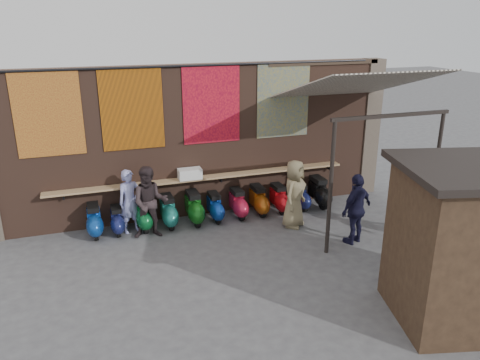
% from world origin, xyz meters
% --- Properties ---
extents(ground, '(70.00, 70.00, 0.00)m').
position_xyz_m(ground, '(0.00, 0.00, 0.00)').
color(ground, '#474749').
rests_on(ground, ground).
extents(brick_wall, '(10.00, 0.40, 4.00)m').
position_xyz_m(brick_wall, '(0.00, 2.70, 2.00)').
color(brick_wall, brown).
rests_on(brick_wall, ground).
extents(pier_right, '(0.50, 0.50, 4.00)m').
position_xyz_m(pier_right, '(5.20, 2.70, 2.00)').
color(pier_right, '#4C4238').
rests_on(pier_right, ground).
extents(eating_counter, '(8.00, 0.32, 0.05)m').
position_xyz_m(eating_counter, '(0.00, 2.33, 1.10)').
color(eating_counter, '#9E7A51').
rests_on(eating_counter, brick_wall).
extents(shelf_box, '(0.60, 0.33, 0.27)m').
position_xyz_m(shelf_box, '(-0.37, 2.30, 1.26)').
color(shelf_box, white).
rests_on(shelf_box, eating_counter).
extents(tapestry_redgold, '(1.50, 0.02, 2.00)m').
position_xyz_m(tapestry_redgold, '(-3.60, 2.48, 3.00)').
color(tapestry_redgold, maroon).
rests_on(tapestry_redgold, brick_wall).
extents(tapestry_sun, '(1.50, 0.02, 2.00)m').
position_xyz_m(tapestry_sun, '(-1.70, 2.48, 3.00)').
color(tapestry_sun, orange).
rests_on(tapestry_sun, brick_wall).
extents(tapestry_orange, '(1.50, 0.02, 2.00)m').
position_xyz_m(tapestry_orange, '(0.30, 2.48, 3.00)').
color(tapestry_orange, red).
rests_on(tapestry_orange, brick_wall).
extents(tapestry_multi, '(1.50, 0.02, 2.00)m').
position_xyz_m(tapestry_multi, '(2.30, 2.48, 3.00)').
color(tapestry_multi, navy).
rests_on(tapestry_multi, brick_wall).
extents(hang_rail, '(9.50, 0.06, 0.06)m').
position_xyz_m(hang_rail, '(0.00, 2.47, 3.98)').
color(hang_rail, black).
rests_on(hang_rail, brick_wall).
extents(scooter_stool_0, '(0.37, 0.83, 0.79)m').
position_xyz_m(scooter_stool_0, '(-2.85, 2.05, 0.39)').
color(scooter_stool_0, navy).
rests_on(scooter_stool_0, ground).
extents(scooter_stool_1, '(0.32, 0.71, 0.68)m').
position_xyz_m(scooter_stool_1, '(-2.32, 2.01, 0.34)').
color(scooter_stool_1, '#171D50').
rests_on(scooter_stool_1, ground).
extents(scooter_stool_2, '(0.39, 0.86, 0.81)m').
position_xyz_m(scooter_stool_2, '(-1.66, 2.05, 0.41)').
color(scooter_stool_2, '#0C5828').
rests_on(scooter_stool_2, ground).
extents(scooter_stool_3, '(0.38, 0.84, 0.80)m').
position_xyz_m(scooter_stool_3, '(-1.03, 2.02, 0.40)').
color(scooter_stool_3, '#1B6E64').
rests_on(scooter_stool_3, ground).
extents(scooter_stool_4, '(0.40, 0.88, 0.84)m').
position_xyz_m(scooter_stool_4, '(-0.37, 1.99, 0.42)').
color(scooter_stool_4, '#0F4E13').
rests_on(scooter_stool_4, ground).
extents(scooter_stool_5, '(0.35, 0.77, 0.73)m').
position_xyz_m(scooter_stool_5, '(0.20, 1.99, 0.37)').
color(scooter_stool_5, navy).
rests_on(scooter_stool_5, ground).
extents(scooter_stool_6, '(0.36, 0.80, 0.76)m').
position_xyz_m(scooter_stool_6, '(0.85, 2.00, 0.38)').
color(scooter_stool_6, '#A61632').
rests_on(scooter_stool_6, ground).
extents(scooter_stool_7, '(0.37, 0.82, 0.78)m').
position_xyz_m(scooter_stool_7, '(1.45, 2.01, 0.39)').
color(scooter_stool_7, '#843C0C').
rests_on(scooter_stool_7, ground).
extents(scooter_stool_8, '(0.36, 0.80, 0.76)m').
position_xyz_m(scooter_stool_8, '(2.03, 1.97, 0.38)').
color(scooter_stool_8, '#AE0D14').
rests_on(scooter_stool_8, ground).
extents(scooter_stool_9, '(0.34, 0.76, 0.72)m').
position_xyz_m(scooter_stool_9, '(2.68, 1.96, 0.36)').
color(scooter_stool_9, '#121845').
rests_on(scooter_stool_9, ground).
extents(scooter_stool_10, '(0.40, 0.88, 0.84)m').
position_xyz_m(scooter_stool_10, '(3.27, 1.97, 0.42)').
color(scooter_stool_10, black).
rests_on(scooter_stool_10, ground).
extents(diner_left, '(0.67, 0.53, 1.62)m').
position_xyz_m(diner_left, '(-1.97, 2.00, 0.81)').
color(diner_left, '#979DDC').
rests_on(diner_left, ground).
extents(diner_right, '(0.96, 0.79, 1.79)m').
position_xyz_m(diner_right, '(-1.54, 1.53, 0.90)').
color(diner_right, '#2F2527').
rests_on(diner_right, ground).
extents(shopper_navy, '(1.09, 0.76, 1.72)m').
position_xyz_m(shopper_navy, '(2.97, -0.35, 0.86)').
color(shopper_navy, black).
rests_on(shopper_navy, ground).
extents(shopper_grey, '(1.11, 0.69, 1.66)m').
position_xyz_m(shopper_grey, '(4.90, -0.96, 0.83)').
color(shopper_grey, '#5C5B60').
rests_on(shopper_grey, ground).
extents(shopper_tan, '(1.01, 1.00, 1.76)m').
position_xyz_m(shopper_tan, '(2.01, 0.98, 0.88)').
color(shopper_tan, '#7B6E4E').
rests_on(shopper_tan, ground).
extents(market_stall, '(2.92, 2.47, 2.73)m').
position_xyz_m(market_stall, '(3.26, -3.56, 1.36)').
color(market_stall, black).
rests_on(market_stall, ground).
extents(stall_sign, '(1.17, 0.35, 0.50)m').
position_xyz_m(stall_sign, '(3.51, -2.62, 1.98)').
color(stall_sign, gold).
rests_on(stall_sign, market_stall).
extents(stall_shelf, '(2.05, 0.63, 0.06)m').
position_xyz_m(stall_shelf, '(3.51, -2.62, 1.00)').
color(stall_shelf, '#473321').
rests_on(stall_shelf, market_stall).
extents(awning_canvas, '(3.20, 3.28, 0.97)m').
position_xyz_m(awning_canvas, '(3.50, 0.90, 3.55)').
color(awning_canvas, beige).
rests_on(awning_canvas, brick_wall).
extents(awning_ledger, '(3.30, 0.08, 0.12)m').
position_xyz_m(awning_ledger, '(3.50, 2.49, 3.95)').
color(awning_ledger, '#33261C').
rests_on(awning_ledger, brick_wall).
extents(awning_header, '(3.00, 0.08, 0.08)m').
position_xyz_m(awning_header, '(3.50, -0.60, 3.08)').
color(awning_header, black).
rests_on(awning_header, awning_post_left).
extents(awning_post_left, '(0.09, 0.09, 3.10)m').
position_xyz_m(awning_post_left, '(2.10, -0.60, 1.55)').
color(awning_post_left, black).
rests_on(awning_post_left, ground).
extents(awning_post_right, '(0.09, 0.09, 3.10)m').
position_xyz_m(awning_post_right, '(4.90, -0.60, 1.55)').
color(awning_post_right, black).
rests_on(awning_post_right, ground).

